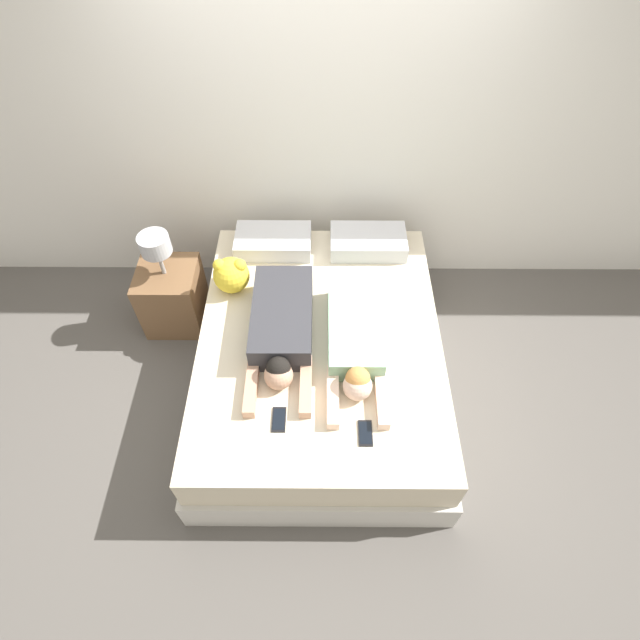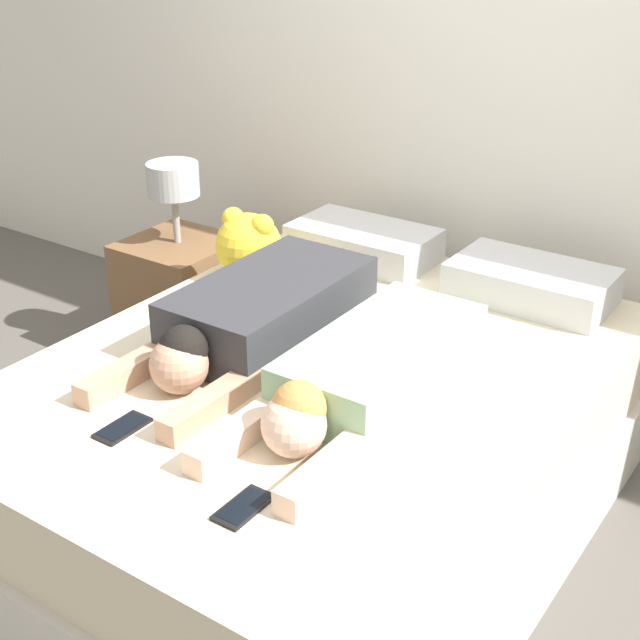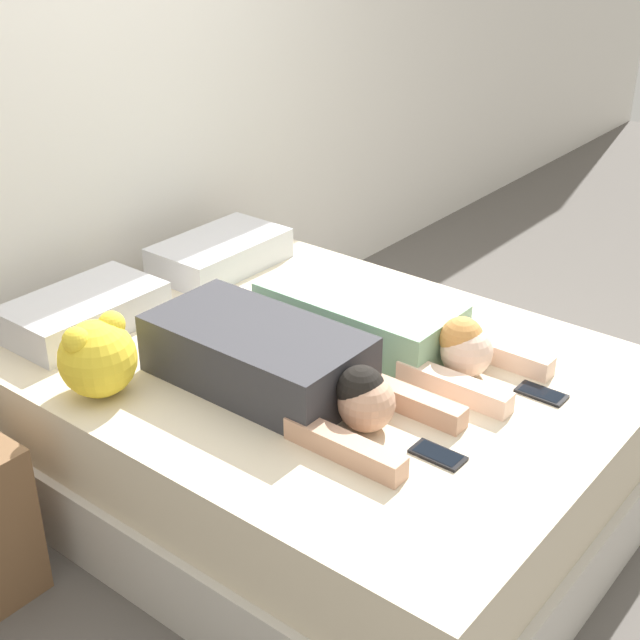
{
  "view_description": "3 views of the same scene",
  "coord_description": "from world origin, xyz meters",
  "px_view_note": "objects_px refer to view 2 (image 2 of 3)",
  "views": [
    {
      "loc": [
        0.01,
        -1.96,
        3.15
      ],
      "look_at": [
        0.0,
        0.0,
        0.71
      ],
      "focal_mm": 28.0,
      "sensor_mm": 36.0,
      "label": 1
    },
    {
      "loc": [
        1.38,
        -2.01,
        1.91
      ],
      "look_at": [
        0.0,
        0.0,
        0.71
      ],
      "focal_mm": 50.0,
      "sensor_mm": 36.0,
      "label": 2
    },
    {
      "loc": [
        -2.08,
        -1.66,
        2.07
      ],
      "look_at": [
        0.0,
        0.0,
        0.71
      ],
      "focal_mm": 50.0,
      "sensor_mm": 36.0,
      "label": 3
    }
  ],
  "objects_px": {
    "cell_phone_left": "(123,428)",
    "nightstand": "(181,292)",
    "person_left": "(255,318)",
    "person_right": "(362,374)",
    "bed": "(320,440)",
    "pillow_head_right": "(531,283)",
    "cell_phone_right": "(243,507)",
    "pillow_head_left": "(364,243)",
    "plush_toy": "(248,244)"
  },
  "relations": [
    {
      "from": "bed",
      "to": "nightstand",
      "type": "height_order",
      "value": "nightstand"
    },
    {
      "from": "cell_phone_left",
      "to": "plush_toy",
      "type": "xyz_separation_m",
      "value": [
        -0.38,
        1.03,
        0.13
      ]
    },
    {
      "from": "cell_phone_right",
      "to": "pillow_head_left",
      "type": "bearing_deg",
      "value": 111.99
    },
    {
      "from": "cell_phone_left",
      "to": "cell_phone_right",
      "type": "xyz_separation_m",
      "value": [
        0.49,
        -0.08,
        0.0
      ]
    },
    {
      "from": "person_left",
      "to": "cell_phone_left",
      "type": "xyz_separation_m",
      "value": [
        0.01,
        -0.6,
        -0.09
      ]
    },
    {
      "from": "bed",
      "to": "plush_toy",
      "type": "height_order",
      "value": "plush_toy"
    },
    {
      "from": "pillow_head_right",
      "to": "bed",
      "type": "bearing_deg",
      "value": -113.35
    },
    {
      "from": "cell_phone_left",
      "to": "plush_toy",
      "type": "distance_m",
      "value": 1.1
    },
    {
      "from": "cell_phone_left",
      "to": "nightstand",
      "type": "bearing_deg",
      "value": 127.14
    },
    {
      "from": "pillow_head_right",
      "to": "nightstand",
      "type": "bearing_deg",
      "value": -171.06
    },
    {
      "from": "cell_phone_left",
      "to": "nightstand",
      "type": "height_order",
      "value": "nightstand"
    },
    {
      "from": "person_right",
      "to": "plush_toy",
      "type": "relative_size",
      "value": 3.96
    },
    {
      "from": "pillow_head_left",
      "to": "person_right",
      "type": "distance_m",
      "value": 1.09
    },
    {
      "from": "person_right",
      "to": "pillow_head_left",
      "type": "bearing_deg",
      "value": 121.8
    },
    {
      "from": "bed",
      "to": "nightstand",
      "type": "bearing_deg",
      "value": 152.94
    },
    {
      "from": "bed",
      "to": "cell_phone_right",
      "type": "relative_size",
      "value": 13.22
    },
    {
      "from": "pillow_head_right",
      "to": "cell_phone_left",
      "type": "xyz_separation_m",
      "value": [
        -0.59,
        -1.44,
        -0.06
      ]
    },
    {
      "from": "person_left",
      "to": "person_right",
      "type": "relative_size",
      "value": 1.0
    },
    {
      "from": "nightstand",
      "to": "person_right",
      "type": "bearing_deg",
      "value": -26.9
    },
    {
      "from": "plush_toy",
      "to": "bed",
      "type": "bearing_deg",
      "value": -33.96
    },
    {
      "from": "bed",
      "to": "cell_phone_left",
      "type": "height_order",
      "value": "cell_phone_left"
    },
    {
      "from": "bed",
      "to": "plush_toy",
      "type": "xyz_separation_m",
      "value": [
        -0.61,
        0.41,
        0.42
      ]
    },
    {
      "from": "pillow_head_left",
      "to": "nightstand",
      "type": "relative_size",
      "value": 0.64
    },
    {
      "from": "person_left",
      "to": "bed",
      "type": "bearing_deg",
      "value": 3.59
    },
    {
      "from": "pillow_head_left",
      "to": "plush_toy",
      "type": "distance_m",
      "value": 0.49
    },
    {
      "from": "person_right",
      "to": "cell_phone_left",
      "type": "height_order",
      "value": "person_right"
    },
    {
      "from": "cell_phone_left",
      "to": "person_right",
      "type": "bearing_deg",
      "value": 48.35
    },
    {
      "from": "cell_phone_left",
      "to": "nightstand",
      "type": "distance_m",
      "value": 1.53
    },
    {
      "from": "pillow_head_right",
      "to": "cell_phone_right",
      "type": "relative_size",
      "value": 3.54
    },
    {
      "from": "pillow_head_left",
      "to": "plush_toy",
      "type": "bearing_deg",
      "value": -122.2
    },
    {
      "from": "person_right",
      "to": "nightstand",
      "type": "distance_m",
      "value": 1.57
    },
    {
      "from": "cell_phone_right",
      "to": "person_left",
      "type": "bearing_deg",
      "value": 126.29
    },
    {
      "from": "plush_toy",
      "to": "person_right",
      "type": "bearing_deg",
      "value": -31.98
    },
    {
      "from": "bed",
      "to": "pillow_head_left",
      "type": "relative_size",
      "value": 3.74
    },
    {
      "from": "person_left",
      "to": "person_right",
      "type": "bearing_deg",
      "value": -11.33
    },
    {
      "from": "bed",
      "to": "cell_phone_left",
      "type": "distance_m",
      "value": 0.72
    },
    {
      "from": "pillow_head_left",
      "to": "person_left",
      "type": "relative_size",
      "value": 0.54
    },
    {
      "from": "cell_phone_left",
      "to": "plush_toy",
      "type": "relative_size",
      "value": 0.6
    },
    {
      "from": "cell_phone_left",
      "to": "plush_toy",
      "type": "height_order",
      "value": "plush_toy"
    },
    {
      "from": "plush_toy",
      "to": "nightstand",
      "type": "distance_m",
      "value": 0.68
    },
    {
      "from": "cell_phone_left",
      "to": "cell_phone_right",
      "type": "height_order",
      "value": "same"
    },
    {
      "from": "person_left",
      "to": "person_right",
      "type": "distance_m",
      "value": 0.47
    },
    {
      "from": "cell_phone_left",
      "to": "pillow_head_left",
      "type": "bearing_deg",
      "value": 94.82
    },
    {
      "from": "pillow_head_right",
      "to": "person_right",
      "type": "bearing_deg",
      "value": -98.1
    },
    {
      "from": "person_right",
      "to": "cell_phone_left",
      "type": "distance_m",
      "value": 0.69
    },
    {
      "from": "cell_phone_right",
      "to": "nightstand",
      "type": "bearing_deg",
      "value": 137.53
    },
    {
      "from": "bed",
      "to": "person_right",
      "type": "relative_size",
      "value": 2.01
    },
    {
      "from": "bed",
      "to": "person_left",
      "type": "distance_m",
      "value": 0.45
    },
    {
      "from": "bed",
      "to": "pillow_head_left",
      "type": "height_order",
      "value": "pillow_head_left"
    },
    {
      "from": "pillow_head_left",
      "to": "cell_phone_right",
      "type": "bearing_deg",
      "value": -68.01
    }
  ]
}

